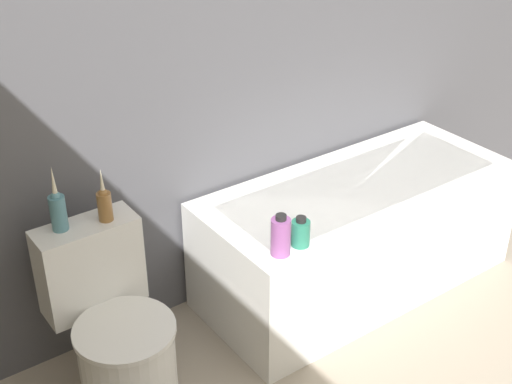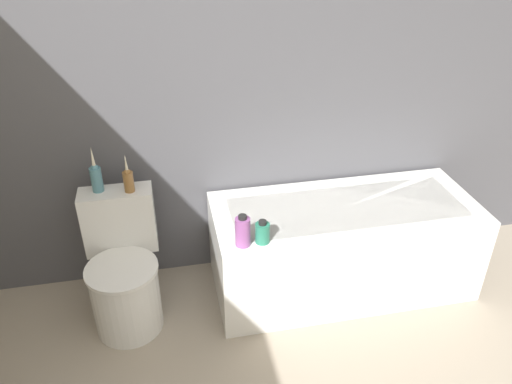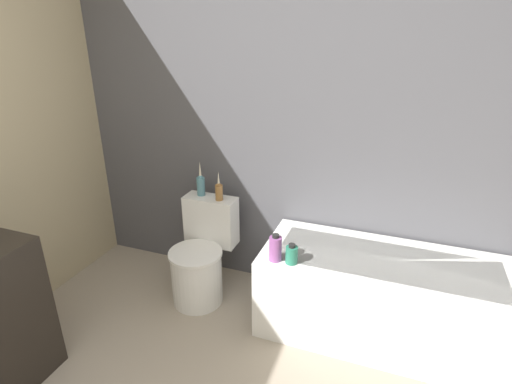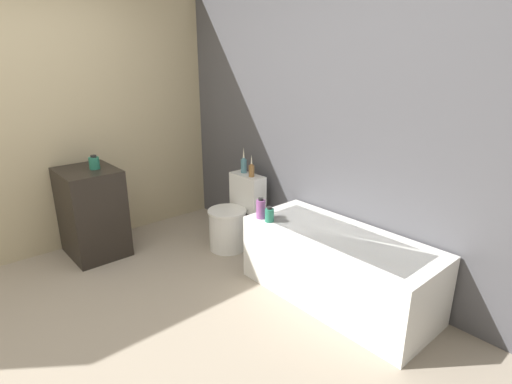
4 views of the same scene
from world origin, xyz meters
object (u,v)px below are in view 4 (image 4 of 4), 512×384
object	(u,v)px
toilet	(234,218)
vase_gold	(244,164)
shampoo_bottle_tall	(261,209)
vase_silver	(252,170)
bathtub	(337,266)
soap_bottle_glass	(94,163)
shampoo_bottle_short	(269,215)

from	to	relation	value
toilet	vase_gold	bearing A→B (deg)	111.76
shampoo_bottle_tall	vase_silver	bearing A→B (deg)	146.12
toilet	vase_silver	world-z (taller)	vase_silver
bathtub	shampoo_bottle_tall	xyz separation A→B (m)	(-0.64, -0.23, 0.36)
soap_bottle_glass	shampoo_bottle_tall	size ratio (longest dim) A/B	0.74
vase_silver	shampoo_bottle_tall	bearing A→B (deg)	-33.88
bathtub	soap_bottle_glass	distance (m)	2.37
vase_gold	shampoo_bottle_short	distance (m)	0.93
bathtub	toilet	size ratio (longest dim) A/B	2.11
toilet	bathtub	bearing A→B (deg)	1.57
toilet	shampoo_bottle_tall	bearing A→B (deg)	-17.46
vase_silver	soap_bottle_glass	bearing A→B (deg)	-124.32
shampoo_bottle_short	toilet	bearing A→B (deg)	165.12
toilet	vase_silver	size ratio (longest dim) A/B	3.35
bathtub	vase_gold	bearing A→B (deg)	172.79
toilet	soap_bottle_glass	bearing A→B (deg)	-125.55
bathtub	toilet	xyz separation A→B (m)	(-1.27, -0.03, 0.03)
shampoo_bottle_tall	shampoo_bottle_short	xyz separation A→B (m)	(0.10, 0.00, -0.02)
bathtub	shampoo_bottle_short	xyz separation A→B (m)	(-0.54, -0.23, 0.33)
toilet	soap_bottle_glass	distance (m)	1.42
soap_bottle_glass	vase_gold	bearing A→B (deg)	62.05
vase_silver	shampoo_bottle_tall	xyz separation A→B (m)	(0.55, -0.37, -0.16)
soap_bottle_glass	shampoo_bottle_tall	bearing A→B (deg)	31.59
vase_silver	bathtub	bearing A→B (deg)	-6.44
soap_bottle_glass	shampoo_bottle_short	world-z (taller)	soap_bottle_glass
shampoo_bottle_short	bathtub	bearing A→B (deg)	22.90
vase_gold	shampoo_bottle_tall	size ratio (longest dim) A/B	1.48
vase_gold	vase_silver	world-z (taller)	vase_gold
shampoo_bottle_tall	soap_bottle_glass	bearing A→B (deg)	-148.41
vase_gold	vase_silver	xyz separation A→B (m)	(0.16, -0.04, -0.01)
bathtub	toilet	bearing A→B (deg)	-178.43
soap_bottle_glass	vase_gold	distance (m)	1.42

